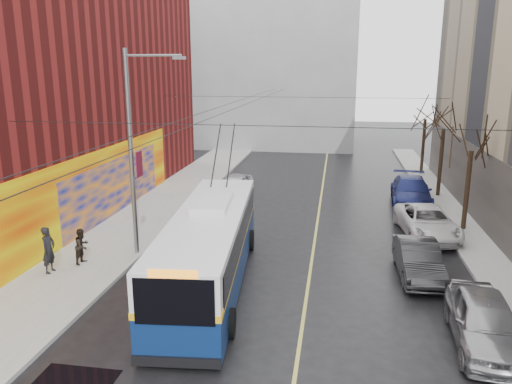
# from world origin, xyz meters

# --- Properties ---
(sidewalk_left) EXTENTS (4.00, 60.00, 0.15)m
(sidewalk_left) POSITION_xyz_m (-8.00, 12.00, 0.07)
(sidewalk_left) COLOR gray
(sidewalk_left) RESTS_ON ground
(sidewalk_right) EXTENTS (2.00, 60.00, 0.15)m
(sidewalk_right) POSITION_xyz_m (9.00, 12.00, 0.07)
(sidewalk_right) COLOR gray
(sidewalk_right) RESTS_ON ground
(lane_line) EXTENTS (0.12, 50.00, 0.01)m
(lane_line) POSITION_xyz_m (1.50, 14.00, 0.00)
(lane_line) COLOR #BFB74C
(lane_line) RESTS_ON ground
(building_far) EXTENTS (20.50, 12.10, 18.00)m
(building_far) POSITION_xyz_m (-6.00, 44.99, 9.02)
(building_far) COLOR gray
(building_far) RESTS_ON ground
(streetlight_pole) EXTENTS (2.65, 0.60, 9.00)m
(streetlight_pole) POSITION_xyz_m (-6.14, 10.00, 4.85)
(streetlight_pole) COLOR slate
(streetlight_pole) RESTS_ON ground
(catenary_wires) EXTENTS (18.00, 60.00, 0.22)m
(catenary_wires) POSITION_xyz_m (-2.54, 14.77, 6.25)
(catenary_wires) COLOR black
(tree_near) EXTENTS (3.20, 3.20, 6.40)m
(tree_near) POSITION_xyz_m (9.00, 16.00, 4.98)
(tree_near) COLOR black
(tree_near) RESTS_ON ground
(tree_mid) EXTENTS (3.20, 3.20, 6.68)m
(tree_mid) POSITION_xyz_m (9.00, 23.00, 5.25)
(tree_mid) COLOR black
(tree_mid) RESTS_ON ground
(tree_far) EXTENTS (3.20, 3.20, 6.57)m
(tree_far) POSITION_xyz_m (9.00, 30.00, 5.14)
(tree_far) COLOR black
(tree_far) RESTS_ON ground
(pigeons_flying) EXTENTS (5.22, 1.80, 0.82)m
(pigeons_flying) POSITION_xyz_m (-2.27, 9.99, 7.39)
(pigeons_flying) COLOR slate
(trolleybus) EXTENTS (3.59, 12.00, 5.62)m
(trolleybus) POSITION_xyz_m (-2.28, 7.55, 1.56)
(trolleybus) COLOR #0A2050
(trolleybus) RESTS_ON ground
(parked_car_a) EXTENTS (2.11, 4.76, 1.59)m
(parked_car_a) POSITION_xyz_m (7.00, 4.62, 0.80)
(parked_car_a) COLOR #9B9C9F
(parked_car_a) RESTS_ON ground
(parked_car_b) EXTENTS (1.64, 4.42, 1.44)m
(parked_car_b) POSITION_xyz_m (5.80, 9.64, 0.72)
(parked_car_b) COLOR #292A2C
(parked_car_b) RESTS_ON ground
(parked_car_c) EXTENTS (2.99, 5.49, 1.46)m
(parked_car_c) POSITION_xyz_m (7.00, 14.96, 0.73)
(parked_car_c) COLOR white
(parked_car_c) RESTS_ON ground
(parked_car_d) EXTENTS (2.67, 5.84, 1.66)m
(parked_car_d) POSITION_xyz_m (7.00, 20.94, 0.83)
(parked_car_d) COLOR navy
(parked_car_d) RESTS_ON ground
(following_car) EXTENTS (2.12, 4.61, 1.53)m
(following_car) POSITION_xyz_m (-4.05, 20.72, 0.77)
(following_car) COLOR silver
(following_car) RESTS_ON ground
(pedestrian_a) EXTENTS (0.48, 0.71, 1.92)m
(pedestrian_a) POSITION_xyz_m (-8.89, 7.33, 1.11)
(pedestrian_a) COLOR black
(pedestrian_a) RESTS_ON sidewalk_left
(pedestrian_b) EXTENTS (0.68, 0.82, 1.53)m
(pedestrian_b) POSITION_xyz_m (-8.06, 8.46, 0.91)
(pedestrian_b) COLOR black
(pedestrian_b) RESTS_ON sidewalk_left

